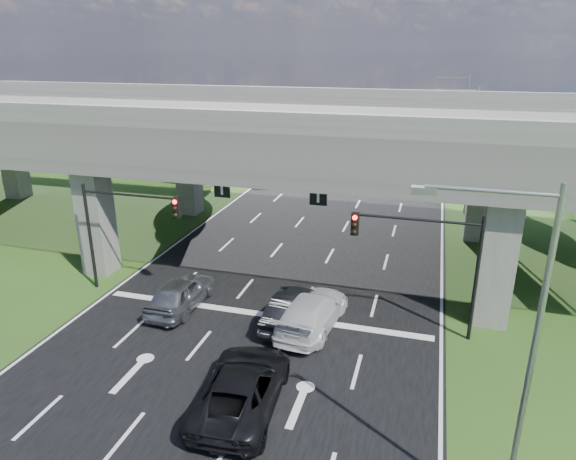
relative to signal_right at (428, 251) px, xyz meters
The scene contains 19 objects.
ground 9.71m from the signal_right, 153.26° to the right, with size 160.00×160.00×0.00m, color #224014.
road 10.74m from the signal_right, 142.25° to the left, with size 18.00×120.00×0.03m, color black.
overpass 11.84m from the signal_right, 134.16° to the left, with size 80.00×15.00×10.00m.
warehouse 45.97m from the signal_right, 137.44° to the left, with size 20.00×10.00×4.00m, color #9E9E99.
signal_right is the anchor object (origin of this frame).
signal_left 15.65m from the signal_right, behind, with size 5.76×0.54×6.00m.
streetlight_near 10.33m from the signal_right, 77.12° to the right, with size 3.38×0.25×10.00m.
streetlight_far 20.25m from the signal_right, 83.53° to the left, with size 3.38×0.25×10.00m.
streetlight_beyond 36.17m from the signal_right, 86.39° to the left, with size 3.38×0.25×10.00m.
tree_left_near 31.01m from the signal_right, 134.63° to the left, with size 4.50×4.50×7.80m.
tree_left_mid 38.96m from the signal_right, 129.50° to the left, with size 3.91×3.90×6.76m.
tree_left_far 43.37m from the signal_right, 118.63° to the left, with size 4.80×4.80×8.32m.
tree_right_near 24.62m from the signal_right, 77.76° to the left, with size 4.20×4.20×7.28m.
tree_right_mid 33.10m from the signal_right, 75.62° to the left, with size 3.91×3.90×6.76m.
tree_right_far 40.29m from the signal_right, 83.99° to the left, with size 4.50×4.50×7.80m.
car_silver 12.49m from the signal_right, behind, with size 1.99×4.94×1.68m, color gray.
car_dark 6.96m from the signal_right, behind, with size 1.68×4.83×1.59m, color black.
car_white 6.14m from the signal_right, 169.47° to the right, with size 2.34×5.76×1.67m, color silver.
car_trailing 10.16m from the signal_right, 130.49° to the right, with size 2.77×6.01×1.67m, color black.
Camera 1 is at (7.63, -18.27, 12.85)m, focal length 32.00 mm.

